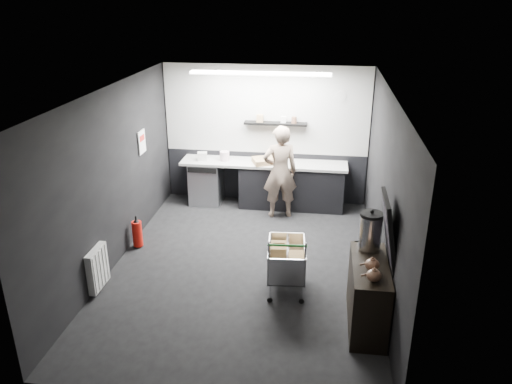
# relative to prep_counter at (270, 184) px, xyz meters

# --- Properties ---
(floor) EXTENTS (5.50, 5.50, 0.00)m
(floor) POSITION_rel_prep_counter_xyz_m (-0.14, -2.42, -0.46)
(floor) COLOR black
(floor) RESTS_ON ground
(ceiling) EXTENTS (5.50, 5.50, 0.00)m
(ceiling) POSITION_rel_prep_counter_xyz_m (-0.14, -2.42, 2.24)
(ceiling) COLOR silver
(ceiling) RESTS_ON wall_back
(wall_back) EXTENTS (5.50, 0.00, 5.50)m
(wall_back) POSITION_rel_prep_counter_xyz_m (-0.14, 0.33, 0.89)
(wall_back) COLOR black
(wall_back) RESTS_ON floor
(wall_front) EXTENTS (5.50, 0.00, 5.50)m
(wall_front) POSITION_rel_prep_counter_xyz_m (-0.14, -5.17, 0.89)
(wall_front) COLOR black
(wall_front) RESTS_ON floor
(wall_left) EXTENTS (0.00, 5.50, 5.50)m
(wall_left) POSITION_rel_prep_counter_xyz_m (-2.14, -2.42, 0.89)
(wall_left) COLOR black
(wall_left) RESTS_ON floor
(wall_right) EXTENTS (0.00, 5.50, 5.50)m
(wall_right) POSITION_rel_prep_counter_xyz_m (1.86, -2.42, 0.89)
(wall_right) COLOR black
(wall_right) RESTS_ON floor
(kitchen_wall_panel) EXTENTS (3.95, 0.02, 1.70)m
(kitchen_wall_panel) POSITION_rel_prep_counter_xyz_m (-0.14, 0.31, 1.39)
(kitchen_wall_panel) COLOR beige
(kitchen_wall_panel) RESTS_ON wall_back
(dado_panel) EXTENTS (3.95, 0.02, 1.00)m
(dado_panel) POSITION_rel_prep_counter_xyz_m (-0.14, 0.31, 0.04)
(dado_panel) COLOR black
(dado_panel) RESTS_ON wall_back
(floating_shelf) EXTENTS (1.20, 0.22, 0.04)m
(floating_shelf) POSITION_rel_prep_counter_xyz_m (0.06, 0.20, 1.16)
(floating_shelf) COLOR black
(floating_shelf) RESTS_ON wall_back
(wall_clock) EXTENTS (0.20, 0.03, 0.20)m
(wall_clock) POSITION_rel_prep_counter_xyz_m (1.26, 0.30, 1.69)
(wall_clock) COLOR silver
(wall_clock) RESTS_ON wall_back
(poster) EXTENTS (0.02, 0.30, 0.40)m
(poster) POSITION_rel_prep_counter_xyz_m (-2.12, -1.12, 1.09)
(poster) COLOR white
(poster) RESTS_ON wall_left
(poster_red_band) EXTENTS (0.02, 0.22, 0.10)m
(poster_red_band) POSITION_rel_prep_counter_xyz_m (-2.11, -1.12, 1.16)
(poster_red_band) COLOR red
(poster_red_band) RESTS_ON poster
(radiator) EXTENTS (0.10, 0.50, 0.60)m
(radiator) POSITION_rel_prep_counter_xyz_m (-2.08, -3.32, -0.11)
(radiator) COLOR silver
(radiator) RESTS_ON wall_left
(ceiling_strip) EXTENTS (2.40, 0.20, 0.04)m
(ceiling_strip) POSITION_rel_prep_counter_xyz_m (-0.14, -0.57, 2.21)
(ceiling_strip) COLOR white
(ceiling_strip) RESTS_ON ceiling
(prep_counter) EXTENTS (3.20, 0.61, 0.90)m
(prep_counter) POSITION_rel_prep_counter_xyz_m (0.00, 0.00, 0.00)
(prep_counter) COLOR black
(prep_counter) RESTS_ON floor
(person) EXTENTS (0.73, 0.57, 1.75)m
(person) POSITION_rel_prep_counter_xyz_m (0.22, -0.45, 0.42)
(person) COLOR #C0AE98
(person) RESTS_ON floor
(shopping_cart) EXTENTS (0.57, 0.90, 0.95)m
(shopping_cart) POSITION_rel_prep_counter_xyz_m (0.55, -2.93, -0.01)
(shopping_cart) COLOR silver
(shopping_cart) RESTS_ON floor
(sideboard) EXTENTS (0.50, 1.17, 1.75)m
(sideboard) POSITION_rel_prep_counter_xyz_m (1.64, -3.58, 0.10)
(sideboard) COLOR black
(sideboard) RESTS_ON floor
(fire_extinguisher) EXTENTS (0.16, 0.16, 0.54)m
(fire_extinguisher) POSITION_rel_prep_counter_xyz_m (-1.99, -2.02, -0.20)
(fire_extinguisher) COLOR red
(fire_extinguisher) RESTS_ON floor
(cardboard_box) EXTENTS (0.60, 0.53, 0.10)m
(cardboard_box) POSITION_rel_prep_counter_xyz_m (-0.08, -0.05, 0.49)
(cardboard_box) COLOR #A08055
(cardboard_box) RESTS_ON prep_counter
(pink_tub) EXTENTS (0.18, 0.18, 0.18)m
(pink_tub) POSITION_rel_prep_counter_xyz_m (-0.90, 0.00, 0.53)
(pink_tub) COLOR silver
(pink_tub) RESTS_ON prep_counter
(white_container) EXTENTS (0.21, 0.18, 0.16)m
(white_container) POSITION_rel_prep_counter_xyz_m (-1.33, -0.05, 0.52)
(white_container) COLOR silver
(white_container) RESTS_ON prep_counter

